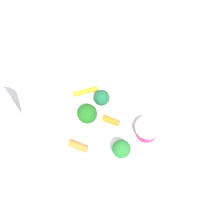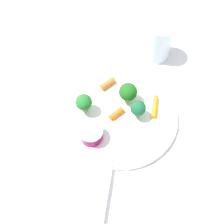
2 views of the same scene
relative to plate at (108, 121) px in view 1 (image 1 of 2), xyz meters
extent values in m
plane|color=silver|center=(0.00, 0.00, -0.01)|extent=(2.40, 2.40, 0.00)
cylinder|color=white|center=(0.00, 0.00, 0.00)|extent=(0.26, 0.26, 0.01)
cylinder|color=#890747|center=(0.08, 0.02, 0.02)|extent=(0.05, 0.05, 0.03)
cylinder|color=silver|center=(0.08, 0.02, 0.03)|extent=(0.05, 0.05, 0.00)
cylinder|color=#8BAB63|center=(-0.03, 0.02, 0.01)|extent=(0.01, 0.01, 0.02)
sphere|color=#1B5D37|center=(-0.03, 0.02, 0.04)|extent=(0.03, 0.03, 0.03)
cylinder|color=#89AD63|center=(0.06, -0.05, 0.02)|extent=(0.01, 0.01, 0.02)
sphere|color=#23722C|center=(0.06, -0.05, 0.04)|extent=(0.04, 0.04, 0.04)
cylinder|color=#8DB563|center=(-0.03, -0.02, 0.01)|extent=(0.01, 0.01, 0.02)
sphere|color=#1C641B|center=(-0.03, -0.02, 0.04)|extent=(0.04, 0.04, 0.04)
cylinder|color=orange|center=(0.01, 0.00, 0.01)|extent=(0.04, 0.02, 0.01)
cylinder|color=orange|center=(-0.01, -0.08, 0.01)|extent=(0.04, 0.02, 0.02)
cylinder|color=orange|center=(-0.08, 0.03, 0.01)|extent=(0.05, 0.05, 0.01)
cube|color=#BBBBBD|center=(0.11, 0.14, 0.01)|extent=(0.10, 0.12, 0.00)
cube|color=#BBBBBD|center=(0.06, 0.07, 0.01)|extent=(0.02, 0.02, 0.00)
cube|color=#BBBBBD|center=(0.06, 0.07, 0.01)|extent=(0.02, 0.02, 0.00)
cube|color=#BBBBBD|center=(0.05, 0.07, 0.01)|extent=(0.02, 0.02, 0.00)
cube|color=#BBBBBD|center=(0.05, 0.07, 0.01)|extent=(0.02, 0.02, 0.00)
camera|label=1|loc=(0.15, -0.20, 0.61)|focal=48.88mm
camera|label=2|loc=(0.17, 0.27, 0.52)|focal=42.61mm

